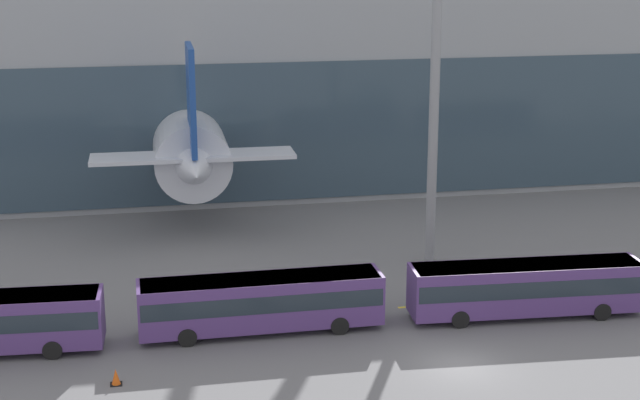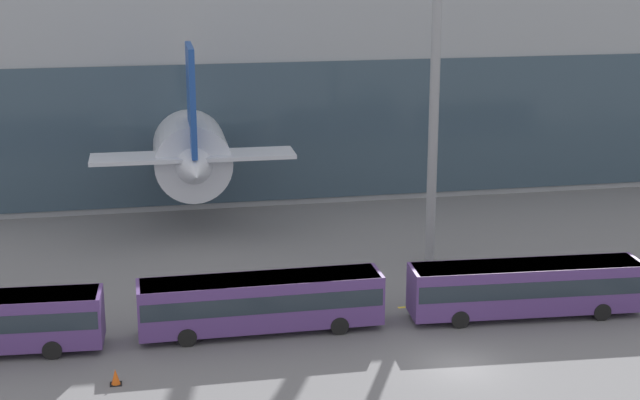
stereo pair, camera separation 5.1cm
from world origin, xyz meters
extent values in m
plane|color=slate|center=(0.00, 0.00, 0.00)|extent=(440.00, 440.00, 0.00)
cylinder|color=silver|center=(-11.24, 39.76, 5.26)|extent=(5.96, 31.83, 5.48)
sphere|color=silver|center=(-11.00, 55.63, 5.26)|extent=(5.38, 5.38, 5.38)
cone|color=silver|center=(-11.47, 23.88, 5.26)|extent=(5.31, 7.05, 5.21)
cube|color=silver|center=(-11.27, 37.82, 4.30)|extent=(37.46, 3.85, 0.35)
cylinder|color=gray|center=(-21.74, 37.98, 2.82)|extent=(2.52, 3.78, 2.47)
cylinder|color=gray|center=(-0.79, 37.66, 2.82)|extent=(2.52, 3.78, 2.47)
cube|color=#1E4799|center=(-11.46, 24.66, 9.83)|extent=(0.48, 5.24, 7.48)
cube|color=silver|center=(-11.46, 24.66, 5.81)|extent=(14.31, 3.41, 0.28)
cylinder|color=gray|center=(-11.08, 50.40, 2.63)|extent=(0.36, 0.36, 4.17)
cylinder|color=black|center=(-11.08, 50.40, 0.55)|extent=(0.47, 1.11, 1.10)
cylinder|color=gray|center=(-14.83, 37.87, 2.63)|extent=(0.36, 0.36, 4.17)
cylinder|color=black|center=(-14.83, 37.87, 0.55)|extent=(0.47, 1.11, 1.10)
cylinder|color=gray|center=(-7.70, 37.77, 2.63)|extent=(0.36, 0.36, 4.17)
cylinder|color=black|center=(-7.70, 37.77, 0.55)|extent=(0.47, 1.11, 1.10)
cone|color=silver|center=(34.02, 51.34, 5.32)|extent=(8.43, 7.92, 5.06)
cube|color=red|center=(34.66, 50.93, 9.96)|extent=(4.73, 3.26, 7.68)
cube|color=silver|center=(34.66, 50.93, 5.85)|extent=(10.21, 13.36, 0.28)
cylinder|color=black|center=(-19.95, 7.10, 0.50)|extent=(1.02, 0.35, 1.00)
cylinder|color=black|center=(-20.08, 4.78, 0.50)|extent=(1.02, 0.35, 1.00)
cube|color=#56387A|center=(-9.18, 6.26, 1.74)|extent=(13.18, 2.59, 2.72)
cube|color=#232D38|center=(-9.18, 6.26, 2.01)|extent=(12.92, 2.62, 0.95)
cube|color=silver|center=(-9.18, 6.26, 3.04)|extent=(12.79, 2.52, 0.12)
cylinder|color=black|center=(-5.10, 7.44, 0.50)|extent=(1.00, 0.31, 1.00)
cylinder|color=black|center=(-5.09, 5.12, 0.50)|extent=(1.00, 0.31, 1.00)
cylinder|color=black|center=(-13.26, 7.40, 0.50)|extent=(1.00, 0.31, 1.00)
cylinder|color=black|center=(-13.25, 5.08, 0.50)|extent=(1.00, 0.31, 1.00)
cube|color=#56387A|center=(5.74, 5.69, 1.74)|extent=(13.29, 3.25, 2.72)
cube|color=#232D38|center=(5.74, 5.69, 2.01)|extent=(13.03, 3.26, 0.95)
cube|color=silver|center=(5.74, 5.69, 3.04)|extent=(12.89, 3.15, 0.12)
cylinder|color=black|center=(9.88, 6.62, 0.50)|extent=(1.02, 0.35, 1.00)
cylinder|color=black|center=(9.75, 4.30, 0.50)|extent=(1.02, 0.35, 1.00)
cylinder|color=black|center=(1.73, 7.07, 0.50)|extent=(1.02, 0.35, 1.00)
cylinder|color=black|center=(1.60, 4.75, 0.50)|extent=(1.02, 0.35, 1.00)
cylinder|color=gray|center=(3.21, 15.65, 12.20)|extent=(0.62, 0.62, 24.40)
cube|color=yellow|center=(3.66, 8.32, 0.00)|extent=(9.21, 0.35, 0.01)
cube|color=black|center=(-16.90, 1.20, 0.01)|extent=(0.58, 0.58, 0.02)
cone|color=#EA5914|center=(-16.90, 1.20, 0.41)|extent=(0.43, 0.43, 0.77)
camera|label=1|loc=(-15.46, -42.91, 20.95)|focal=55.00mm
camera|label=2|loc=(-15.41, -42.92, 20.95)|focal=55.00mm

